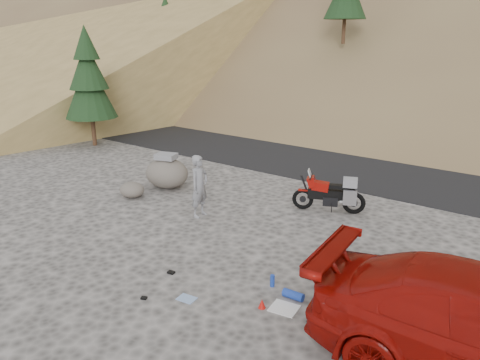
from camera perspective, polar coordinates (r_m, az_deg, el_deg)
The scene contains 14 objects.
ground at distance 10.88m, azimuth -1.65°, elevation -8.30°, with size 140.00×140.00×0.00m, color #44413E.
road at distance 18.34m, azimuth 16.21°, elevation 1.90°, with size 120.00×7.00×0.05m, color black.
conifer_verge at distance 21.08m, azimuth -17.98°, elevation 11.74°, with size 2.20×2.20×5.04m.
motorcycle at distance 13.06m, azimuth 11.17°, elevation -1.70°, with size 1.88×1.03×1.19m.
man at distance 12.75m, azimuth -4.85°, elevation -4.34°, with size 0.62×0.40×1.69m, color gray.
boulder at distance 15.00m, azimuth -8.90°, elevation 0.89°, with size 1.55×1.36×1.11m.
small_rock at distance 14.39m, azimuth -13.03°, elevation -1.17°, with size 0.95×0.90×0.46m.
gear_white_cloth at distance 8.76m, azimuth 5.40°, elevation -15.30°, with size 0.49×0.43×0.02m, color white.
gear_blue_mat at distance 9.02m, azimuth 6.51°, elevation -13.75°, with size 0.16×0.16×0.40m, color #1C3BA8.
gear_bottle at distance 9.35m, azimuth 3.96°, elevation -12.15°, with size 0.09×0.09×0.24m, color #1C3BA8.
gear_funnel at distance 8.71m, azimuth 2.70°, elevation -14.82°, with size 0.14×0.14×0.18m, color red.
gear_glove_a at distance 9.93m, azimuth -8.40°, elevation -11.07°, with size 0.14×0.10×0.04m, color black.
gear_glove_b at distance 9.17m, azimuth -11.63°, elevation -13.91°, with size 0.11×0.08×0.04m, color black.
gear_blue_cloth at distance 9.05m, azimuth -6.52°, elevation -14.17°, with size 0.34×0.25×0.01m, color #88A4D3.
Camera 1 is at (6.15, -7.61, 4.76)m, focal length 35.00 mm.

